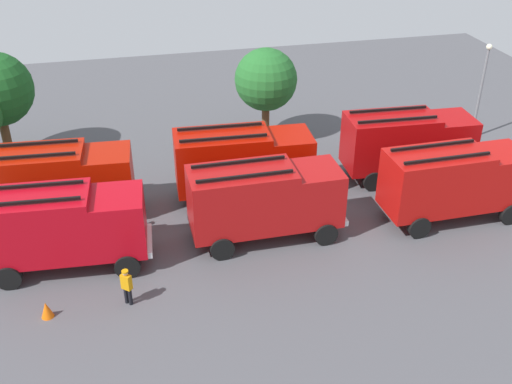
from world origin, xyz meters
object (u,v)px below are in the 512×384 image
at_px(firefighter_2, 118,216).
at_px(fire_truck_1, 264,198).
at_px(traffic_cone_0, 47,310).
at_px(firefighter_0, 285,156).
at_px(fire_truck_0, 61,225).
at_px(firefighter_3, 376,136).
at_px(lamppost, 482,84).
at_px(fire_truck_2, 454,180).
at_px(tree_2, 266,80).
at_px(firefighter_1, 35,177).
at_px(firefighter_4, 127,285).
at_px(fire_truck_4, 243,160).
at_px(fire_truck_3, 58,179).
at_px(fire_truck_5, 408,141).

bearing_deg(firefighter_2, fire_truck_1, -124.18).
bearing_deg(traffic_cone_0, firefighter_0, 38.09).
xyz_separation_m(fire_truck_0, firefighter_3, (17.73, 7.45, -1.11)).
relative_size(traffic_cone_0, lamppost, 0.12).
bearing_deg(firefighter_3, fire_truck_2, -9.06).
bearing_deg(tree_2, firefighter_1, -165.25).
xyz_separation_m(fire_truck_1, tree_2, (2.70, 10.54, 1.78)).
bearing_deg(firefighter_4, fire_truck_0, 79.52).
height_order(firefighter_1, lamppost, lamppost).
bearing_deg(fire_truck_0, fire_truck_1, 5.03).
xyz_separation_m(firefighter_1, tree_2, (13.53, 3.56, 3.01)).
bearing_deg(fire_truck_1, tree_2, 75.32).
bearing_deg(tree_2, fire_truck_1, -104.38).
bearing_deg(fire_truck_1, fire_truck_4, 91.94).
bearing_deg(fire_truck_3, fire_truck_4, 3.19).
distance_m(firefighter_4, tree_2, 16.94).
xyz_separation_m(fire_truck_3, firefighter_2, (2.63, -2.21, -1.12)).
bearing_deg(fire_truck_1, firefighter_1, 146.89).
xyz_separation_m(fire_truck_0, firefighter_4, (2.48, -3.18, -1.22)).
distance_m(fire_truck_4, tree_2, 7.38).
bearing_deg(fire_truck_2, fire_truck_3, 165.55).
relative_size(fire_truck_1, firefighter_1, 4.38).
bearing_deg(firefighter_1, fire_truck_2, 24.34).
bearing_deg(tree_2, lamppost, -12.12).
relative_size(firefighter_1, tree_2, 0.28).
bearing_deg(firefighter_2, traffic_cone_0, 131.61).
xyz_separation_m(firefighter_1, lamppost, (26.35, 0.80, 2.66)).
distance_m(fire_truck_0, firefighter_0, 13.52).
height_order(fire_truck_3, fire_truck_4, same).
relative_size(firefighter_0, tree_2, 0.27).
bearing_deg(firefighter_1, firefighter_4, -22.90).
xyz_separation_m(fire_truck_2, fire_truck_4, (-9.53, 4.40, 0.00)).
xyz_separation_m(fire_truck_2, fire_truck_5, (-0.29, 4.53, 0.00)).
bearing_deg(fire_truck_0, fire_truck_2, 3.14).
xyz_separation_m(fire_truck_4, fire_truck_5, (9.24, 0.12, 0.00)).
bearing_deg(fire_truck_2, lamppost, 52.28).
relative_size(fire_truck_3, lamppost, 1.22).
relative_size(fire_truck_3, fire_truck_5, 1.00).
xyz_separation_m(fire_truck_2, firefighter_1, (-20.20, 7.41, -1.24)).
height_order(fire_truck_0, firefighter_2, fire_truck_0).
bearing_deg(firefighter_3, fire_truck_0, -81.03).
distance_m(fire_truck_3, firefighter_4, 8.03).
relative_size(fire_truck_4, tree_2, 1.25).
xyz_separation_m(fire_truck_1, traffic_cone_0, (-9.71, -3.42, -1.80)).
bearing_deg(firefighter_3, firefighter_4, -68.93).
bearing_deg(firefighter_0, tree_2, -115.42).
bearing_deg(fire_truck_5, firefighter_2, -168.87).
relative_size(fire_truck_3, fire_truck_4, 1.00).
relative_size(fire_truck_3, firefighter_0, 4.60).
bearing_deg(firefighter_4, firefighter_1, 64.20).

